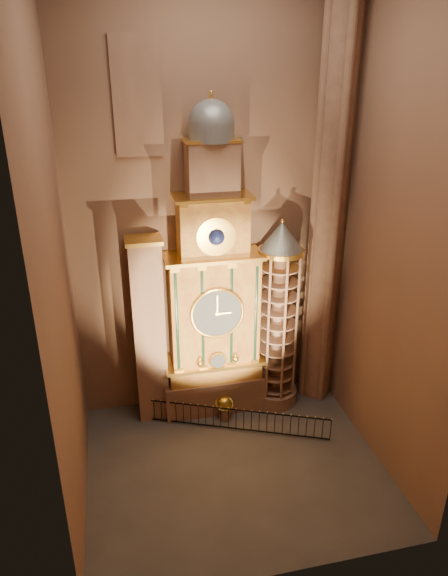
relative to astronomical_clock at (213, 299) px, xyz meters
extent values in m
plane|color=#383330|center=(0.00, -4.96, -6.68)|extent=(14.00, 14.00, 0.00)
plane|color=#91644E|center=(0.00, 1.04, 4.32)|extent=(22.00, 0.00, 22.00)
plane|color=#91644E|center=(-7.00, -4.96, 4.32)|extent=(0.00, 22.00, 22.00)
plane|color=#91644E|center=(7.00, -4.96, 4.32)|extent=(0.00, 22.00, 22.00)
cube|color=#8C634C|center=(0.00, 0.04, -5.68)|extent=(5.60, 2.20, 2.00)
cube|color=brown|center=(0.00, 0.04, -4.18)|extent=(5.00, 2.00, 1.00)
cube|color=#FCC04A|center=(0.00, -0.01, -3.63)|extent=(5.40, 2.30, 0.18)
cube|color=brown|center=(0.00, 0.04, -0.68)|extent=(4.60, 2.00, 6.00)
cylinder|color=black|center=(-2.05, -0.82, -0.68)|extent=(0.32, 0.32, 5.60)
cylinder|color=black|center=(-0.75, -0.82, -0.68)|extent=(0.32, 0.32, 5.60)
cylinder|color=black|center=(0.75, -0.82, -0.68)|extent=(0.32, 0.32, 5.60)
cylinder|color=black|center=(2.05, -0.82, -0.68)|extent=(0.32, 0.32, 5.60)
cube|color=#FCC04A|center=(0.00, -0.01, 2.37)|extent=(5.00, 2.25, 0.18)
cylinder|color=#2D3033|center=(0.00, -0.97, -0.38)|extent=(2.60, 0.12, 2.60)
torus|color=#FCC04A|center=(0.00, -1.02, -0.38)|extent=(2.80, 0.16, 2.80)
cylinder|color=#FCC04A|center=(0.00, -1.12, -3.08)|extent=(0.90, 0.10, 0.90)
sphere|color=#FCC04A|center=(-0.95, -1.07, -3.13)|extent=(0.36, 0.36, 0.36)
sphere|color=#FCC04A|center=(0.95, -1.07, -3.13)|extent=(0.36, 0.36, 0.36)
cube|color=brown|center=(0.00, 0.04, 3.82)|extent=(3.40, 1.80, 3.00)
sphere|color=#0B163A|center=(0.00, -0.87, 3.62)|extent=(0.80, 0.80, 0.80)
cube|color=#FCC04A|center=(0.00, -0.01, 5.37)|extent=(3.80, 2.00, 0.15)
cube|color=#8C634C|center=(0.00, 0.04, 6.62)|extent=(2.40, 1.60, 2.60)
sphere|color=slate|center=(0.00, 0.04, 8.72)|extent=(2.10, 2.10, 2.10)
cylinder|color=#FCC04A|center=(0.00, 0.04, 9.62)|extent=(0.14, 0.14, 0.80)
cube|color=#8C634C|center=(-3.40, 0.04, -1.68)|extent=(1.60, 1.40, 10.00)
cube|color=#FCC04A|center=(-3.40, -0.38, -3.68)|extent=(1.35, 0.10, 2.10)
cube|color=#472512|center=(-3.40, -0.44, -3.68)|extent=(1.05, 0.04, 1.75)
cube|color=#FCC04A|center=(-3.40, -0.38, -1.08)|extent=(1.35, 0.10, 2.10)
cube|color=#472512|center=(-3.40, -0.44, -1.08)|extent=(1.05, 0.04, 1.75)
cube|color=#FCC04A|center=(-3.40, -0.38, 1.52)|extent=(1.35, 0.10, 2.10)
cube|color=#472512|center=(-3.40, -0.44, 1.52)|extent=(1.05, 0.04, 1.75)
cube|color=#FCC04A|center=(-3.40, 0.04, 3.42)|extent=(1.80, 1.60, 0.20)
cylinder|color=#8C634C|center=(3.50, -0.26, -6.28)|extent=(2.50, 2.50, 0.80)
cylinder|color=#8C634C|center=(3.50, -0.26, -1.78)|extent=(0.70, 0.70, 8.20)
cylinder|color=#FCC04A|center=(3.50, -0.26, 2.42)|extent=(2.40, 2.40, 0.25)
cone|color=slate|center=(3.50, -0.26, 3.22)|extent=(2.30, 2.30, 1.50)
sphere|color=#FCC04A|center=(3.50, -0.26, 4.02)|extent=(0.20, 0.20, 0.20)
cylinder|color=#8C634C|center=(6.10, 0.04, 4.32)|extent=(1.60, 1.60, 22.00)
cylinder|color=#8C634C|center=(6.90, 0.04, 4.32)|extent=(0.44, 0.44, 22.00)
cylinder|color=#8C634C|center=(5.30, 0.04, 4.32)|extent=(0.44, 0.44, 22.00)
cylinder|color=#8C634C|center=(6.10, 0.84, 4.32)|extent=(0.44, 0.44, 22.00)
cylinder|color=#8C634C|center=(6.10, -0.76, 4.32)|extent=(0.44, 0.44, 22.00)
cube|color=navy|center=(-3.20, 0.98, 9.82)|extent=(2.00, 0.10, 5.00)
cube|color=#8C634C|center=(-3.20, 0.92, 9.82)|extent=(2.20, 0.06, 5.20)
cylinder|color=#8C634C|center=(0.29, -1.36, -6.37)|extent=(0.53, 0.53, 0.62)
sphere|color=#B29232|center=(0.29, -1.36, -5.66)|extent=(0.80, 0.80, 0.80)
torus|color=#B29232|center=(0.29, -1.36, -5.66)|extent=(1.11, 1.06, 0.43)
cube|color=black|center=(0.68, -2.44, -5.36)|extent=(9.04, 3.84, 0.06)
cube|color=black|center=(0.68, -2.44, -6.57)|extent=(9.04, 3.84, 0.06)
camera|label=1|loc=(-4.79, -23.73, 11.11)|focal=32.00mm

